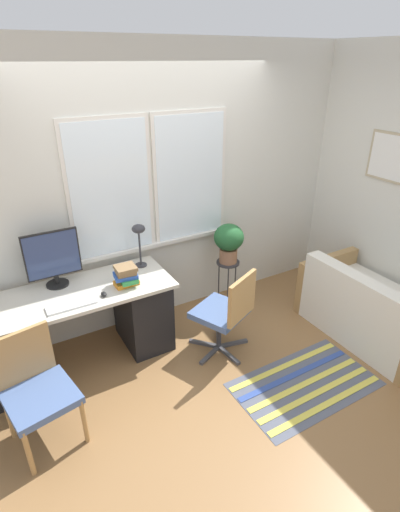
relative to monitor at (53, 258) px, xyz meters
name	(u,v)px	position (x,y,z in m)	size (l,w,h in m)	color
ground_plane	(190,347)	(1.02, -0.53, -1.00)	(14.00, 14.00, 0.00)	olive
wall_back_with_window	(151,193)	(1.02, 0.21, 0.35)	(9.00, 0.12, 2.70)	silver
wall_right_with_picture	(369,180)	(3.22, -0.53, 0.35)	(0.08, 9.00, 2.70)	silver
desk	(66,329)	(-0.02, -0.20, -0.61)	(1.91, 0.66, 0.74)	beige
monitor	(53,258)	(0.00, 0.00, 0.00)	(0.46, 0.19, 0.50)	black
keyboard	(71,305)	(0.02, -0.40, -0.25)	(0.39, 0.13, 0.02)	silver
mouse	(104,294)	(0.29, -0.38, -0.24)	(0.04, 0.07, 0.04)	black
desk_lamp	(139,234)	(0.77, -0.03, 0.07)	(0.12, 0.12, 0.42)	#2D2D33
book_stack	(126,275)	(0.53, -0.31, -0.17)	(0.22, 0.19, 0.19)	orange
desk_chair_wooden	(37,388)	(-0.38, -0.86, -0.55)	(0.52, 0.53, 0.84)	#B2844C
office_chair_swivel	(226,312)	(1.29, -0.74, -0.55)	(0.59, 0.59, 0.86)	#47474C
couch_loveseat	(371,311)	(2.69, -1.23, -0.73)	(0.81, 1.37, 0.74)	white
plant_stand	(228,267)	(1.74, -0.09, -0.51)	(0.25, 0.25, 0.55)	#333338
potted_plant	(229,240)	(1.74, -0.09, -0.19)	(0.31, 0.31, 0.43)	#9E6B4C
floor_rug_striped	(305,384)	(1.65, -1.46, -1.00)	(1.23, 0.71, 0.01)	#565B6B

